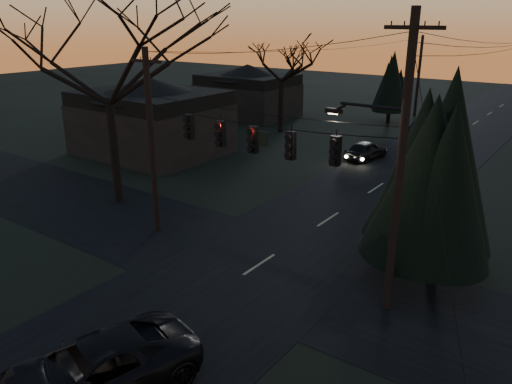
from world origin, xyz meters
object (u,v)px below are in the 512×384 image
Objects in this scene: utility_pole_right at (386,308)px; sedan_oncoming_b at (426,127)px; bare_tree_left at (106,62)px; sedan_oncoming_a at (366,150)px; utility_pole_far_l at (414,116)px; suv_near at (93,371)px; utility_pole_left at (158,230)px; evergreen_right at (444,169)px.

utility_pole_right is 2.34× the size of sedan_oncoming_b.
bare_tree_left is at bearing 74.04° from sedan_oncoming_b.
sedan_oncoming_a is (7.48, 16.08, -6.86)m from bare_tree_left.
utility_pole_far_l is at bearing 107.72° from utility_pole_right.
suv_near is 36.82m from sedan_oncoming_b.
utility_pole_left is at bearing 144.58° from suv_near.
utility_pole_right is 1.76× the size of suv_near.
utility_pole_far_l is 45.25m from suv_near.
utility_pole_far_l is 18.60m from sedan_oncoming_a.
utility_pole_far_l is (-11.50, 36.00, 0.00)m from utility_pole_right.
sedan_oncoming_b is (-3.05, 36.69, -0.08)m from suv_near.
utility_pole_right is 2.55× the size of sedan_oncoming_a.
suv_near is (6.80, -44.73, 0.79)m from utility_pole_far_l.
sedan_oncoming_a is (-9.22, 14.40, -3.76)m from evergreen_right.
utility_pole_left is 13.21m from evergreen_right.
suv_near is at bearing 106.12° from sedan_oncoming_a.
evergreen_right is 13.55m from suv_near.
sedan_oncoming_a is (2.80, -18.37, 0.67)m from utility_pole_far_l.
utility_pole_right is at bearing 78.36° from suv_near.
utility_pole_left is 0.79× the size of bare_tree_left.
sedan_oncoming_b is at bearing 108.49° from evergreen_right.
sedan_oncoming_a is at bearing -81.33° from utility_pole_far_l.
bare_tree_left reaches higher than sedan_oncoming_a.
evergreen_right is (12.02, 3.23, 4.43)m from utility_pole_left.
evergreen_right is (12.02, -32.77, 4.43)m from utility_pole_far_l.
evergreen_right is 26.35m from sedan_oncoming_b.
utility_pole_far_l is at bearing 110.15° from evergreen_right.
evergreen_right is at bearing 130.13° from sedan_oncoming_a.
utility_pole_right is 9.95m from suv_near.
bare_tree_left is at bearing 72.53° from sedan_oncoming_a.
utility_pole_left is (-11.50, 0.00, 0.00)m from utility_pole_right.
sedan_oncoming_a is at bearing 116.27° from utility_pole_right.
sedan_oncoming_a is at bearing 80.97° from utility_pole_left.
utility_pole_far_l is 35.58m from bare_tree_left.
bare_tree_left is 16.82m from suv_near.
evergreen_right reaches higher than sedan_oncoming_b.
utility_pole_far_l is at bearing -73.85° from sedan_oncoming_a.
utility_pole_left is at bearing -164.98° from evergreen_right.
bare_tree_left is at bearing 154.85° from suv_near.
sedan_oncoming_b is (0.95, 10.34, 0.04)m from sedan_oncoming_a.
utility_pole_left is 1.49× the size of suv_near.
utility_pole_right is 1.25× the size of utility_pole_far_l.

